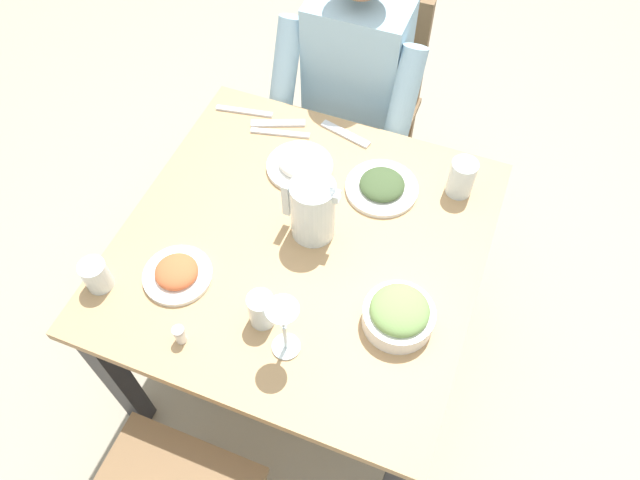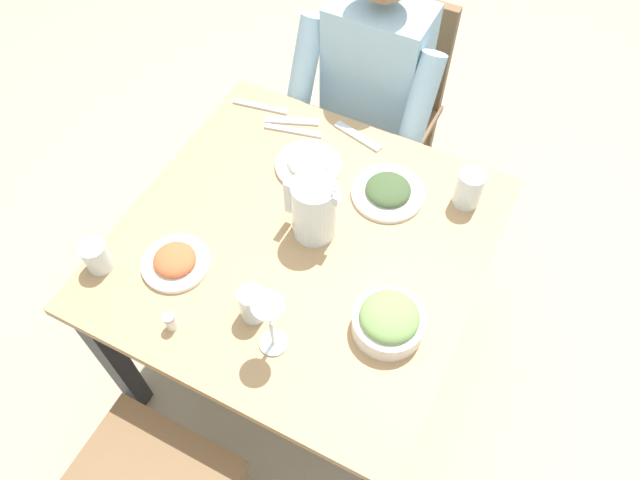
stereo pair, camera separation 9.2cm
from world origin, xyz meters
The scene contains 18 objects.
ground_plane centered at (0.00, 0.00, 0.00)m, with size 8.00×8.00×0.00m, color #9E937F.
dining_table centered at (0.00, 0.00, 0.60)m, with size 0.97×0.97×0.70m.
chair_near centered at (0.09, -0.81, 0.51)m, with size 0.40×0.40×0.89m.
diner_near centered at (0.09, -0.61, 0.65)m, with size 0.48×0.53×1.19m.
water_pitcher centered at (-0.02, -0.05, 0.80)m, with size 0.16×0.12×0.19m.
salad_bowl centered at (-0.31, 0.14, 0.75)m, with size 0.18×0.18×0.09m.
plate_dolmas centered at (-0.15, -0.25, 0.72)m, with size 0.21×0.21×0.04m.
plate_rice_curry centered at (0.26, 0.22, 0.72)m, with size 0.18×0.18×0.05m.
plate_yoghurt centered at (0.11, -0.24, 0.72)m, with size 0.20×0.20×0.05m.
water_glass_far_left centered at (0.43, 0.31, 0.75)m, with size 0.07×0.07×0.09m, color silver.
water_glass_near_right centered at (-0.35, -0.33, 0.76)m, with size 0.07×0.07×0.11m, color silver.
water_glass_near_left centered at (0.00, 0.25, 0.76)m, with size 0.07×0.07×0.10m, color silver.
wine_glass centered at (-0.08, 0.30, 0.85)m, with size 0.08×0.08×0.20m.
salt_shaker centered at (0.16, 0.38, 0.73)m, with size 0.03×0.03×0.05m.
fork_near centered at (0.02, -0.42, 0.71)m, with size 0.17×0.03×0.01m, color silver.
knife_near centered at (0.36, -0.40, 0.71)m, with size 0.18×0.02×0.01m, color silver.
fork_far centered at (0.24, -0.39, 0.71)m, with size 0.17×0.03×0.01m, color silver.
knife_far centered at (0.21, -0.35, 0.71)m, with size 0.18×0.02×0.01m, color silver.
Camera 2 is at (-0.46, 0.80, 2.05)m, focal length 33.63 mm.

